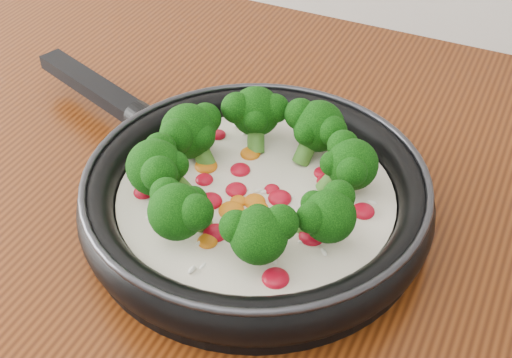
% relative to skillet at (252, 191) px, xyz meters
% --- Properties ---
extents(skillet, '(0.53, 0.41, 0.09)m').
position_rel_skillet_xyz_m(skillet, '(0.00, 0.00, 0.00)').
color(skillet, black).
rests_on(skillet, counter).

